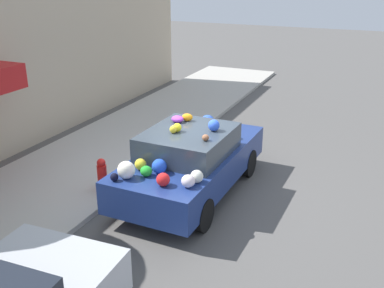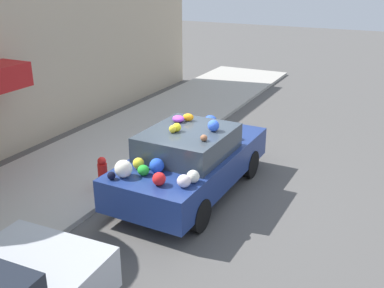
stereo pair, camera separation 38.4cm
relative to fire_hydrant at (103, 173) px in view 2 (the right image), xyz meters
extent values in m
plane|color=#565451|center=(0.86, -1.48, -0.46)|extent=(60.00, 60.00, 0.00)
cube|color=#B2ADA3|center=(0.86, 1.22, -0.40)|extent=(24.00, 3.20, 0.11)
cube|color=#C6B293|center=(0.86, 3.47, 1.99)|extent=(18.00, 0.30, 4.89)
cylinder|color=red|center=(0.00, 0.00, -0.07)|extent=(0.20, 0.20, 0.55)
sphere|color=red|center=(0.00, 0.00, 0.26)|extent=(0.18, 0.18, 0.18)
cube|color=navy|center=(0.86, -1.66, 0.17)|extent=(4.16, 1.87, 0.63)
cube|color=#333D47|center=(0.70, -1.66, 0.73)|extent=(1.89, 1.61, 0.49)
cylinder|color=black|center=(2.16, -0.86, -0.14)|extent=(0.63, 0.19, 0.63)
cylinder|color=black|center=(2.13, -2.51, -0.14)|extent=(0.63, 0.19, 0.63)
cylinder|color=black|center=(-0.40, -0.81, -0.14)|extent=(0.63, 0.19, 0.63)
cylinder|color=black|center=(-0.43, -2.46, -0.14)|extent=(0.63, 0.19, 0.63)
ellipsoid|color=yellow|center=(0.45, -1.45, 1.06)|extent=(0.19, 0.19, 0.16)
sphere|color=silver|center=(-0.44, -2.34, 0.60)|extent=(0.28, 0.28, 0.23)
sphere|color=blue|center=(2.24, -1.44, 0.66)|extent=(0.39, 0.39, 0.34)
ellipsoid|color=orange|center=(1.24, -1.38, 1.06)|extent=(0.22, 0.27, 0.16)
sphere|color=white|center=(-0.80, -1.12, 0.65)|extent=(0.33, 0.33, 0.32)
sphere|color=blue|center=(-0.37, -1.56, 0.62)|extent=(0.38, 0.38, 0.27)
ellipsoid|color=white|center=(-0.66, -2.27, 0.60)|extent=(0.30, 0.31, 0.22)
ellipsoid|color=yellow|center=(1.90, -1.22, 0.60)|extent=(0.46, 0.45, 0.23)
sphere|color=red|center=(-0.80, -1.86, 0.61)|extent=(0.27, 0.27, 0.24)
ellipsoid|color=orange|center=(1.88, -2.13, 0.61)|extent=(0.35, 0.37, 0.25)
sphere|color=yellow|center=(-0.38, -1.17, 0.60)|extent=(0.30, 0.30, 0.22)
sphere|color=yellow|center=(0.55, -1.48, 1.07)|extent=(0.20, 0.20, 0.17)
ellipsoid|color=purple|center=(1.09, -1.23, 1.05)|extent=(0.35, 0.36, 0.14)
sphere|color=black|center=(-0.98, -0.99, 0.56)|extent=(0.15, 0.15, 0.15)
ellipsoid|color=#8E593C|center=(0.32, -2.18, 1.04)|extent=(0.18, 0.18, 0.12)
sphere|color=green|center=(2.04, -1.68, 0.56)|extent=(0.17, 0.17, 0.14)
ellipsoid|color=green|center=(-0.58, -1.40, 0.58)|extent=(0.29, 0.30, 0.19)
sphere|color=blue|center=(0.89, -2.12, 1.10)|extent=(0.28, 0.28, 0.23)
camera|label=1|loc=(-6.94, -5.15, 3.98)|focal=42.00mm
camera|label=2|loc=(-6.77, -5.50, 3.98)|focal=42.00mm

